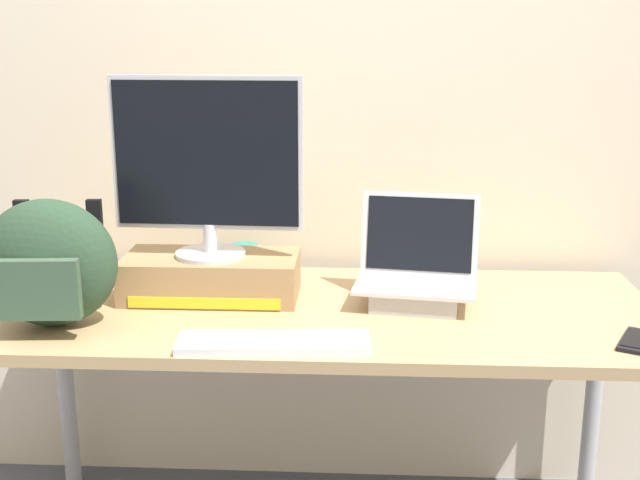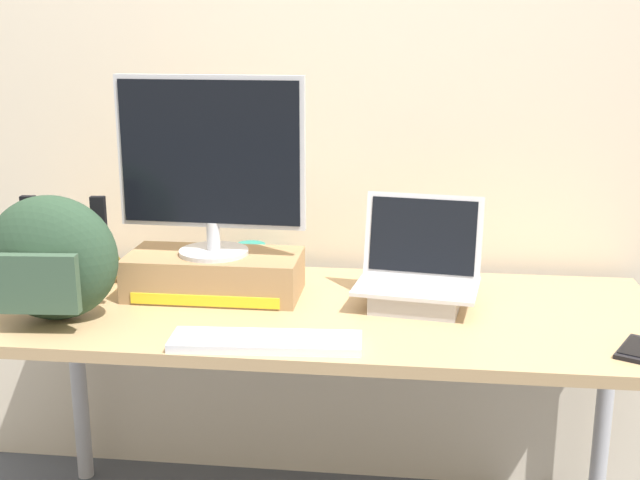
{
  "view_description": "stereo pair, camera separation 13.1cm",
  "coord_description": "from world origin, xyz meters",
  "px_view_note": "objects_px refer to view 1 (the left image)",
  "views": [
    {
      "loc": [
        0.11,
        -1.98,
        1.43
      ],
      "look_at": [
        0.0,
        0.0,
        0.9
      ],
      "focal_mm": 45.49,
      "sensor_mm": 36.0,
      "label": 1
    },
    {
      "loc": [
        0.24,
        -1.97,
        1.43
      ],
      "look_at": [
        0.0,
        0.0,
        0.9
      ],
      "focal_mm": 45.49,
      "sensor_mm": 36.0,
      "label": 2
    }
  ],
  "objects_px": {
    "external_keyboard": "(273,342)",
    "cell_phone": "(637,341)",
    "toner_box_yellow": "(211,276)",
    "plush_toy": "(97,270)",
    "open_laptop": "(416,283)",
    "messenger_backpack": "(49,264)",
    "desktop_monitor": "(207,164)",
    "coffee_mug": "(245,260)"
  },
  "relations": [
    {
      "from": "toner_box_yellow",
      "to": "messenger_backpack",
      "type": "distance_m",
      "value": 0.43
    },
    {
      "from": "desktop_monitor",
      "to": "cell_phone",
      "type": "relative_size",
      "value": 3.0
    },
    {
      "from": "messenger_backpack",
      "to": "desktop_monitor",
      "type": "bearing_deg",
      "value": 29.48
    },
    {
      "from": "open_laptop",
      "to": "coffee_mug",
      "type": "bearing_deg",
      "value": 163.59
    },
    {
      "from": "coffee_mug",
      "to": "plush_toy",
      "type": "xyz_separation_m",
      "value": [
        -0.4,
        -0.13,
        0.0
      ]
    },
    {
      "from": "external_keyboard",
      "to": "plush_toy",
      "type": "bearing_deg",
      "value": 138.59
    },
    {
      "from": "desktop_monitor",
      "to": "messenger_backpack",
      "type": "bearing_deg",
      "value": -143.78
    },
    {
      "from": "coffee_mug",
      "to": "open_laptop",
      "type": "bearing_deg",
      "value": -24.52
    },
    {
      "from": "toner_box_yellow",
      "to": "plush_toy",
      "type": "xyz_separation_m",
      "value": [
        -0.34,
        0.08,
        -0.01
      ]
    },
    {
      "from": "desktop_monitor",
      "to": "coffee_mug",
      "type": "relative_size",
      "value": 3.87
    },
    {
      "from": "coffee_mug",
      "to": "toner_box_yellow",
      "type": "bearing_deg",
      "value": -106.84
    },
    {
      "from": "cell_phone",
      "to": "messenger_backpack",
      "type": "bearing_deg",
      "value": -154.45
    },
    {
      "from": "cell_phone",
      "to": "plush_toy",
      "type": "distance_m",
      "value": 1.42
    },
    {
      "from": "plush_toy",
      "to": "cell_phone",
      "type": "bearing_deg",
      "value": -14.39
    },
    {
      "from": "messenger_backpack",
      "to": "open_laptop",
      "type": "bearing_deg",
      "value": 8.96
    },
    {
      "from": "open_laptop",
      "to": "coffee_mug",
      "type": "height_order",
      "value": "open_laptop"
    },
    {
      "from": "open_laptop",
      "to": "messenger_backpack",
      "type": "bearing_deg",
      "value": -158.24
    },
    {
      "from": "open_laptop",
      "to": "coffee_mug",
      "type": "distance_m",
      "value": 0.53
    },
    {
      "from": "open_laptop",
      "to": "messenger_backpack",
      "type": "xyz_separation_m",
      "value": [
        -0.89,
        -0.22,
        0.1
      ]
    },
    {
      "from": "desktop_monitor",
      "to": "messenger_backpack",
      "type": "relative_size",
      "value": 1.48
    },
    {
      "from": "desktop_monitor",
      "to": "plush_toy",
      "type": "xyz_separation_m",
      "value": [
        -0.34,
        0.08,
        -0.32
      ]
    },
    {
      "from": "external_keyboard",
      "to": "coffee_mug",
      "type": "relative_size",
      "value": 3.43
    },
    {
      "from": "external_keyboard",
      "to": "cell_phone",
      "type": "distance_m",
      "value": 0.84
    },
    {
      "from": "toner_box_yellow",
      "to": "plush_toy",
      "type": "bearing_deg",
      "value": 167.17
    },
    {
      "from": "open_laptop",
      "to": "external_keyboard",
      "type": "relative_size",
      "value": 0.77
    },
    {
      "from": "plush_toy",
      "to": "toner_box_yellow",
      "type": "bearing_deg",
      "value": -12.83
    },
    {
      "from": "toner_box_yellow",
      "to": "plush_toy",
      "type": "distance_m",
      "value": 0.34
    },
    {
      "from": "toner_box_yellow",
      "to": "coffee_mug",
      "type": "distance_m",
      "value": 0.21
    },
    {
      "from": "toner_box_yellow",
      "to": "open_laptop",
      "type": "xyz_separation_m",
      "value": [
        0.55,
        -0.02,
        -0.0
      ]
    },
    {
      "from": "toner_box_yellow",
      "to": "external_keyboard",
      "type": "distance_m",
      "value": 0.4
    },
    {
      "from": "open_laptop",
      "to": "external_keyboard",
      "type": "height_order",
      "value": "open_laptop"
    },
    {
      "from": "toner_box_yellow",
      "to": "plush_toy",
      "type": "relative_size",
      "value": 5.12
    },
    {
      "from": "open_laptop",
      "to": "external_keyboard",
      "type": "bearing_deg",
      "value": -128.26
    },
    {
      "from": "coffee_mug",
      "to": "plush_toy",
      "type": "relative_size",
      "value": 1.43
    },
    {
      "from": "toner_box_yellow",
      "to": "external_keyboard",
      "type": "relative_size",
      "value": 1.05
    },
    {
      "from": "external_keyboard",
      "to": "cell_phone",
      "type": "bearing_deg",
      "value": 1.19
    },
    {
      "from": "messenger_backpack",
      "to": "coffee_mug",
      "type": "height_order",
      "value": "messenger_backpack"
    },
    {
      "from": "open_laptop",
      "to": "cell_phone",
      "type": "relative_size",
      "value": 2.03
    },
    {
      "from": "toner_box_yellow",
      "to": "desktop_monitor",
      "type": "bearing_deg",
      "value": -92.78
    },
    {
      "from": "messenger_backpack",
      "to": "cell_phone",
      "type": "xyz_separation_m",
      "value": [
        1.38,
        -0.04,
        -0.15
      ]
    },
    {
      "from": "plush_toy",
      "to": "external_keyboard",
      "type": "bearing_deg",
      "value": -37.92
    },
    {
      "from": "toner_box_yellow",
      "to": "desktop_monitor",
      "type": "xyz_separation_m",
      "value": [
        -0.0,
        -0.0,
        0.3
      ]
    }
  ]
}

